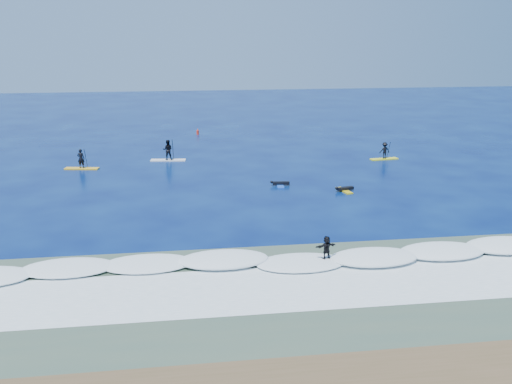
{
  "coord_description": "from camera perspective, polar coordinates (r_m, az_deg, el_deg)",
  "views": [
    {
      "loc": [
        -5.16,
        -37.58,
        11.92
      ],
      "look_at": [
        0.31,
        1.71,
        0.6
      ],
      "focal_mm": 40.0,
      "sensor_mm": 36.0,
      "label": 1
    }
  ],
  "objects": [
    {
      "name": "sup_paddler_center",
      "position": [
        54.38,
        -8.81,
        4.01
      ],
      "size": [
        3.36,
        1.19,
        2.31
      ],
      "rotation": [
        0.0,
        0.0,
        -0.11
      ],
      "color": "white",
      "rests_on": "ground"
    },
    {
      "name": "whitewater",
      "position": [
        27.8,
        3.6,
        -9.5
      ],
      "size": [
        34.0,
        5.0,
        0.02
      ],
      "primitive_type": "cube",
      "color": "silver",
      "rests_on": "ground"
    },
    {
      "name": "breaking_wave",
      "position": [
        30.48,
        2.48,
        -7.11
      ],
      "size": [
        40.0,
        6.0,
        0.3
      ],
      "primitive_type": "cube",
      "color": "white",
      "rests_on": "ground"
    },
    {
      "name": "prone_paddler_far",
      "position": [
        45.23,
        2.42,
        0.81
      ],
      "size": [
        1.54,
        1.97,
        0.4
      ],
      "rotation": [
        0.0,
        0.0,
        1.48
      ],
      "color": "blue",
      "rests_on": "ground"
    },
    {
      "name": "marker_buoy",
      "position": [
        67.87,
        -5.85,
        6.0
      ],
      "size": [
        0.3,
        0.3,
        0.72
      ],
      "rotation": [
        0.0,
        0.0,
        0.34
      ],
      "color": "red",
      "rests_on": "ground"
    },
    {
      "name": "wave_surfer",
      "position": [
        30.39,
        7.06,
        -5.7
      ],
      "size": [
        1.95,
        0.96,
        1.36
      ],
      "rotation": [
        0.0,
        0.0,
        0.25
      ],
      "color": "white",
      "rests_on": "breaking_wave"
    },
    {
      "name": "ground",
      "position": [
        39.76,
        -0.1,
        -1.52
      ],
      "size": [
        160.0,
        160.0,
        0.0
      ],
      "primitive_type": "plane",
      "color": "#030D42",
      "rests_on": "ground"
    },
    {
      "name": "sup_paddler_left",
      "position": [
        52.82,
        -17.07,
        2.9
      ],
      "size": [
        3.07,
        1.25,
        2.1
      ],
      "rotation": [
        0.0,
        0.0,
        -0.17
      ],
      "color": "yellow",
      "rests_on": "ground"
    },
    {
      "name": "shallow_water",
      "position": [
        26.92,
        4.03,
        -10.39
      ],
      "size": [
        90.0,
        13.0,
        0.01
      ],
      "primitive_type": "cube",
      "color": "#3C5242",
      "rests_on": "ground"
    },
    {
      "name": "sup_paddler_right",
      "position": [
        55.65,
        12.72,
        3.95
      ],
      "size": [
        2.77,
        1.01,
        1.9
      ],
      "rotation": [
        0.0,
        0.0,
        0.12
      ],
      "color": "yellow",
      "rests_on": "ground"
    },
    {
      "name": "prone_paddler_near",
      "position": [
        44.16,
        8.82,
        0.26
      ],
      "size": [
        1.53,
        1.99,
        0.4
      ],
      "rotation": [
        0.0,
        0.0,
        1.8
      ],
      "color": "gold",
      "rests_on": "ground"
    }
  ]
}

